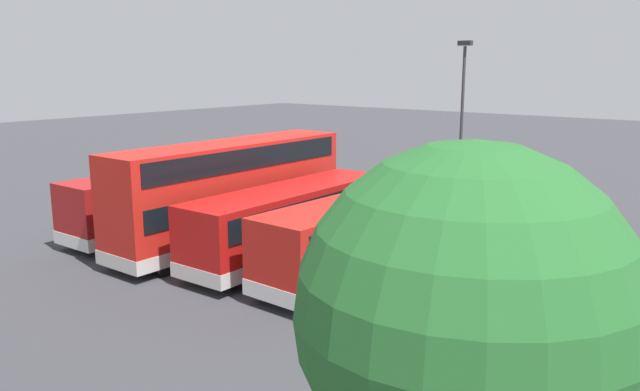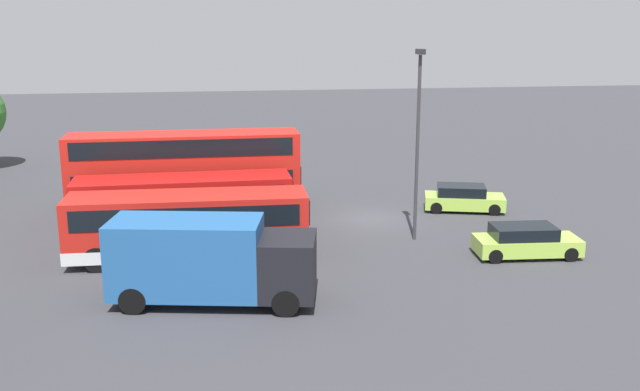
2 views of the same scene
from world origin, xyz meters
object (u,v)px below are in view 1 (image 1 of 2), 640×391
(bus_single_deck_second, at_px, (290,220))
(box_truck_blue, at_px, (506,249))
(lamp_post_tall, at_px, (462,117))
(car_hatchback_silver, at_px, (418,182))
(bus_single_deck_near_end, at_px, (366,232))
(bus_double_decker_third, at_px, (231,190))
(car_small_green, at_px, (547,198))
(bus_single_deck_fourth, at_px, (173,197))

(bus_single_deck_second, bearing_deg, box_truck_blue, -171.97)
(bus_single_deck_second, xyz_separation_m, lamp_post_tall, (-2.10, -10.92, 3.57))
(bus_single_deck_second, height_order, lamp_post_tall, lamp_post_tall)
(lamp_post_tall, bearing_deg, car_hatchback_silver, -41.00)
(bus_single_deck_near_end, relative_size, car_hatchback_silver, 2.26)
(bus_single_deck_second, bearing_deg, lamp_post_tall, -100.89)
(bus_single_deck_second, distance_m, box_truck_blue, 8.74)
(bus_single_deck_near_end, xyz_separation_m, box_truck_blue, (-5.11, -0.91, 0.09))
(bus_double_decker_third, bearing_deg, bus_single_deck_near_end, -177.16)
(bus_double_decker_third, bearing_deg, car_small_green, -119.82)
(bus_single_deck_near_end, distance_m, car_hatchback_silver, 15.96)
(bus_single_deck_second, relative_size, lamp_post_tall, 1.16)
(bus_single_deck_fourth, bearing_deg, box_truck_blue, -175.31)
(car_hatchback_silver, bearing_deg, bus_single_deck_near_end, 112.74)
(bus_single_deck_near_end, bearing_deg, car_hatchback_silver, -67.26)
(box_truck_blue, bearing_deg, bus_single_deck_second, 8.03)
(bus_single_deck_fourth, height_order, lamp_post_tall, lamp_post_tall)
(car_small_green, bearing_deg, bus_single_deck_second, 70.66)
(bus_single_deck_second, distance_m, lamp_post_tall, 11.68)
(bus_double_decker_third, distance_m, car_hatchback_silver, 15.16)
(car_hatchback_silver, height_order, car_small_green, same)
(bus_single_deck_second, bearing_deg, bus_single_deck_fourth, 0.73)
(bus_double_decker_third, height_order, car_small_green, bus_double_decker_third)
(car_small_green, distance_m, lamp_post_tall, 6.92)
(bus_single_deck_fourth, height_order, car_small_green, bus_single_deck_fourth)
(bus_single_deck_second, relative_size, box_truck_blue, 1.33)
(bus_single_deck_second, distance_m, bus_double_decker_third, 3.47)
(bus_single_deck_fourth, relative_size, box_truck_blue, 1.39)
(bus_double_decker_third, height_order, box_truck_blue, bus_double_decker_third)
(bus_double_decker_third, xyz_separation_m, car_hatchback_silver, (-0.76, -15.04, -1.75))
(bus_single_deck_fourth, bearing_deg, bus_single_deck_second, -179.27)
(bus_single_deck_near_end, bearing_deg, box_truck_blue, -169.92)
(bus_double_decker_third, xyz_separation_m, box_truck_blue, (-12.03, -1.25, -0.74))
(lamp_post_tall, bearing_deg, bus_single_deck_second, 79.11)
(car_hatchback_silver, distance_m, car_small_green, 7.91)
(bus_single_deck_second, bearing_deg, car_small_green, -109.34)
(bus_single_deck_fourth, distance_m, lamp_post_tall, 14.95)
(bus_single_deck_near_end, height_order, bus_double_decker_third, bus_double_decker_third)
(car_hatchback_silver, bearing_deg, bus_single_deck_second, 99.86)
(bus_single_deck_near_end, height_order, box_truck_blue, box_truck_blue)
(car_hatchback_silver, distance_m, lamp_post_tall, 7.69)
(bus_single_deck_near_end, distance_m, bus_single_deck_fourth, 10.92)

